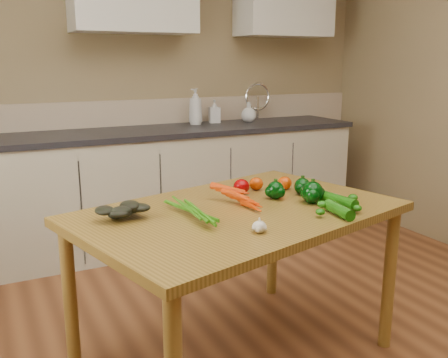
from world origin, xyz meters
name	(u,v)px	position (x,y,z in m)	size (l,w,h in m)	color
room	(323,102)	(0.00, 0.17, 1.25)	(4.04, 5.04, 2.64)	brown
counter_run	(183,183)	(0.21, 2.19, 0.46)	(2.84, 0.64, 1.14)	#BDB79D
table	(239,227)	(-0.20, 0.49, 0.67)	(1.59, 1.23, 0.76)	olive
soap_bottle_a	(195,107)	(0.38, 2.31, 1.04)	(0.11, 0.11, 0.29)	silver
soap_bottle_b	(214,111)	(0.56, 2.35, 1.00)	(0.09, 0.09, 0.19)	silver
soap_bottle_c	(249,112)	(0.85, 2.28, 0.98)	(0.13, 0.13, 0.16)	silver
carrot_bunch	(224,201)	(-0.25, 0.53, 0.79)	(0.26, 0.20, 0.07)	#DE3D05
leafy_greens	(121,208)	(-0.71, 0.58, 0.81)	(0.20, 0.18, 0.10)	black
garlic_bulb	(259,227)	(-0.27, 0.18, 0.78)	(0.06, 0.06, 0.05)	beige
pepper_a	(275,190)	(0.04, 0.57, 0.80)	(0.08, 0.08, 0.08)	black
pepper_b	(302,186)	(0.21, 0.58, 0.80)	(0.08, 0.08, 0.08)	black
pepper_c	(313,193)	(0.16, 0.43, 0.81)	(0.10, 0.10, 0.10)	black
tomato_a	(241,186)	(-0.06, 0.72, 0.79)	(0.08, 0.08, 0.07)	#8A0204
tomato_b	(256,184)	(0.04, 0.75, 0.79)	(0.07, 0.07, 0.07)	#BA3704
tomato_c	(285,183)	(0.18, 0.70, 0.79)	(0.07, 0.07, 0.07)	#BA3704
zucchini_a	(338,201)	(0.22, 0.33, 0.78)	(0.06, 0.06, 0.20)	#114D08
zucchini_b	(339,210)	(0.14, 0.22, 0.78)	(0.05, 0.05, 0.18)	#114D08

